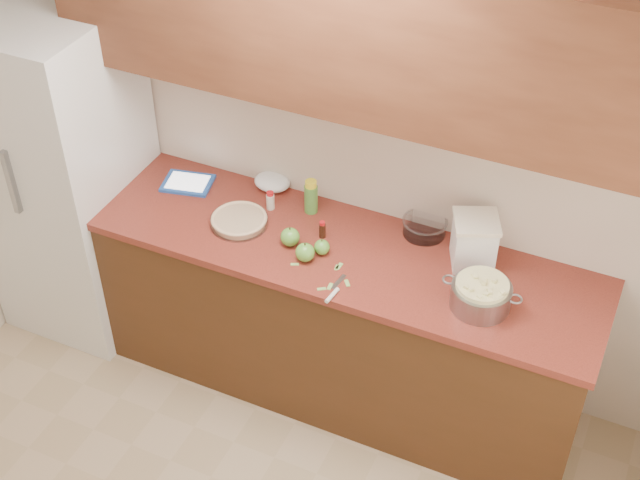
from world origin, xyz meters
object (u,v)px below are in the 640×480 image
at_px(colander, 481,295).
at_px(pie, 239,221).
at_px(tablet, 188,183).
at_px(flour_canister, 474,241).

bearing_deg(colander, pie, 176.98).
relative_size(pie, colander, 0.79).
bearing_deg(colander, tablet, 171.51).
distance_m(colander, flour_canister, 0.29).
relative_size(colander, tablet, 1.26).
height_order(pie, colander, colander).
bearing_deg(flour_canister, colander, -65.93).
bearing_deg(flour_canister, pie, -169.68).
relative_size(colander, flour_canister, 1.36).
xyz_separation_m(colander, flour_canister, (-0.12, 0.26, 0.06)).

